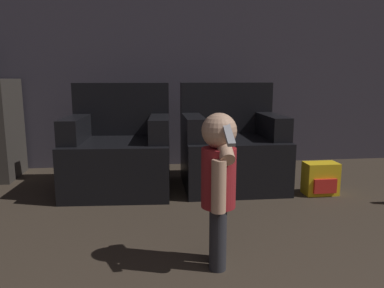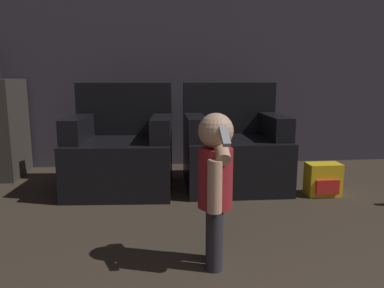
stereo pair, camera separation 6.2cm
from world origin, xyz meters
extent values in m
cube|color=#3D3842|center=(0.00, 4.50, 1.30)|extent=(8.40, 0.05, 2.60)
cube|color=black|center=(-0.97, 3.57, 0.22)|extent=(0.92, 0.85, 0.44)
cube|color=black|center=(-0.95, 3.88, 0.68)|extent=(0.87, 0.22, 0.48)
cube|color=black|center=(-1.33, 3.59, 0.54)|extent=(0.20, 0.64, 0.20)
cube|color=black|center=(-0.62, 3.54, 0.54)|extent=(0.20, 0.64, 0.20)
cube|color=black|center=(0.02, 3.57, 0.22)|extent=(0.88, 0.81, 0.44)
cube|color=black|center=(0.03, 3.88, 0.68)|extent=(0.87, 0.17, 0.48)
cube|color=black|center=(-0.33, 3.57, 0.54)|extent=(0.17, 0.64, 0.20)
cube|color=black|center=(0.37, 3.56, 0.54)|extent=(0.17, 0.64, 0.20)
cylinder|color=#28282D|center=(-0.37, 2.23, 0.16)|extent=(0.09, 0.09, 0.32)
cylinder|color=#28282D|center=(-0.39, 2.13, 0.16)|extent=(0.09, 0.09, 0.32)
cylinder|color=maroon|center=(-0.38, 2.18, 0.48)|extent=(0.18, 0.18, 0.31)
sphere|color=tan|center=(-0.38, 2.18, 0.72)|extent=(0.18, 0.18, 0.18)
cylinder|color=tan|center=(-0.40, 2.07, 0.46)|extent=(0.07, 0.07, 0.26)
cylinder|color=tan|center=(-0.36, 2.17, 0.66)|extent=(0.07, 0.26, 0.19)
cube|color=#99999E|center=(-0.36, 2.06, 0.72)|extent=(0.04, 0.16, 0.10)
cube|color=yellow|center=(0.71, 3.25, 0.14)|extent=(0.28, 0.16, 0.27)
cube|color=red|center=(0.71, 3.15, 0.09)|extent=(0.19, 0.02, 0.12)
camera|label=1|loc=(-0.75, 0.37, 0.99)|focal=35.00mm
camera|label=2|loc=(-0.69, 0.37, 0.99)|focal=35.00mm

